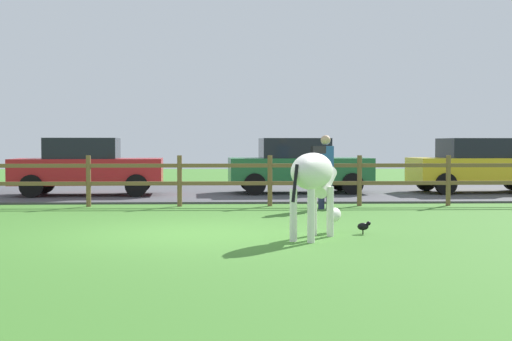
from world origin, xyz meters
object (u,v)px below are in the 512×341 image
Objects in this scene: parked_car_yellow at (480,165)px; parked_car_red at (87,166)px; crow_on_grass at (364,226)px; parked_car_green at (298,165)px; visitor_near_fence at (325,168)px; zebra at (314,178)px.

parked_car_yellow and parked_car_red have the same top height.
crow_on_grass is 0.05× the size of parked_car_green.
visitor_near_fence is (-5.07, -4.53, 0.06)m from parked_car_yellow.
parked_car_green is (0.63, 9.37, -0.08)m from zebra.
parked_car_red is 2.50× the size of visitor_near_fence.
parked_car_green is (-5.26, 0.02, 0.00)m from parked_car_yellow.
crow_on_grass is 0.13× the size of visitor_near_fence.
visitor_near_fence is at bearing -32.69° from parked_car_red.
visitor_near_fence reaches higher than zebra.
parked_car_yellow is at bearing 3.40° from parked_car_red.
parked_car_yellow is 6.80m from visitor_near_fence.
zebra is 10.14m from parked_car_red.
parked_car_red is (-5.22, 8.69, -0.08)m from zebra.
crow_on_grass is at bearing 29.90° from zebra.
zebra is at bearing -122.17° from parked_car_yellow.
parked_car_green is at bearing 179.83° from parked_car_yellow.
zebra is 11.05m from parked_car_yellow.
crow_on_grass is 0.05× the size of parked_car_red.
crow_on_grass is at bearing -53.49° from parked_car_red.
parked_car_red is (-6.07, 8.20, 0.72)m from crow_on_grass.
visitor_near_fence reaches higher than parked_car_green.
parked_car_yellow reaches higher than crow_on_grass.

